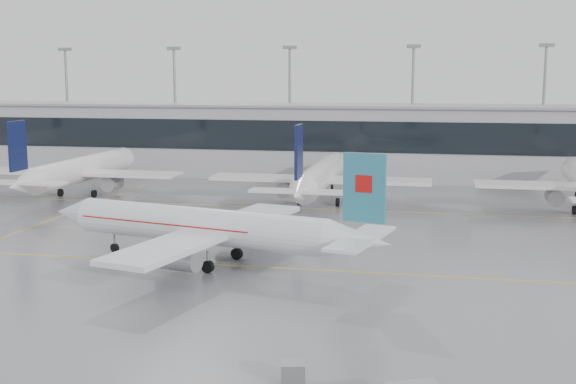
# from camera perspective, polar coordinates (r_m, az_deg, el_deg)

# --- Properties ---
(ground) EXTENTS (320.00, 320.00, 0.00)m
(ground) POSITION_cam_1_polar(r_m,az_deg,el_deg) (65.44, -2.09, -5.95)
(ground) COLOR gray
(ground) RESTS_ON ground
(taxi_line_main) EXTENTS (120.00, 0.25, 0.01)m
(taxi_line_main) POSITION_cam_1_polar(r_m,az_deg,el_deg) (65.44, -2.09, -5.94)
(taxi_line_main) COLOR gold
(taxi_line_main) RESTS_ON ground
(taxi_line_north) EXTENTS (120.00, 0.25, 0.01)m
(taxi_line_north) POSITION_cam_1_polar(r_m,az_deg,el_deg) (94.18, 2.17, -1.32)
(taxi_line_north) COLOR gold
(taxi_line_north) RESTS_ON ground
(taxi_line_cross) EXTENTS (0.25, 60.00, 0.01)m
(taxi_line_cross) POSITION_cam_1_polar(r_m,az_deg,el_deg) (90.23, -18.64, -2.25)
(taxi_line_cross) COLOR gold
(taxi_line_cross) RESTS_ON ground
(terminal) EXTENTS (180.00, 15.00, 12.00)m
(terminal) POSITION_cam_1_polar(r_m,az_deg,el_deg) (124.82, 4.56, 3.98)
(terminal) COLOR #A4A4A8
(terminal) RESTS_ON ground
(terminal_glass) EXTENTS (180.00, 0.20, 5.00)m
(terminal_glass) POSITION_cam_1_polar(r_m,az_deg,el_deg) (117.23, 4.13, 4.39)
(terminal_glass) COLOR black
(terminal_glass) RESTS_ON ground
(terminal_roof) EXTENTS (182.00, 16.00, 0.40)m
(terminal_roof) POSITION_cam_1_polar(r_m,az_deg,el_deg) (124.43, 4.60, 6.82)
(terminal_roof) COLOR gray
(terminal_roof) RESTS_ON ground
(light_masts) EXTENTS (156.40, 1.00, 22.60)m
(light_masts) POSITION_cam_1_polar(r_m,az_deg,el_deg) (130.35, 4.93, 7.42)
(light_masts) COLOR gray
(light_masts) RESTS_ON ground
(air_canada_jet) EXTENTS (34.79, 27.91, 10.87)m
(air_canada_jet) POSITION_cam_1_polar(r_m,az_deg,el_deg) (65.87, -6.11, -2.83)
(air_canada_jet) COLOR white
(air_canada_jet) RESTS_ON ground
(parked_jet_b) EXTENTS (29.64, 36.96, 11.72)m
(parked_jet_b) POSITION_cam_1_polar(r_m,az_deg,el_deg) (108.22, -16.11, 1.66)
(parked_jet_b) COLOR white
(parked_jet_b) RESTS_ON ground
(parked_jet_c) EXTENTS (29.64, 36.96, 11.72)m
(parked_jet_c) POSITION_cam_1_polar(r_m,az_deg,el_deg) (97.19, 2.54, 1.21)
(parked_jet_c) COLOR white
(parked_jet_c) RESTS_ON ground
(gse_unit) EXTENTS (1.54, 1.47, 1.30)m
(gse_unit) POSITION_cam_1_polar(r_m,az_deg,el_deg) (41.26, 0.40, -14.16)
(gse_unit) COLOR slate
(gse_unit) RESTS_ON ground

